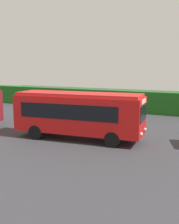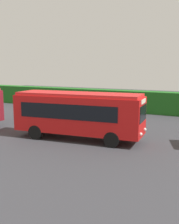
{
  "view_description": "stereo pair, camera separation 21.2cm",
  "coord_description": "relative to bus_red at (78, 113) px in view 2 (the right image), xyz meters",
  "views": [
    {
      "loc": [
        8.39,
        -17.69,
        5.01
      ],
      "look_at": [
        -0.54,
        -0.06,
        1.78
      ],
      "focal_mm": 45.05,
      "sensor_mm": 36.0,
      "label": 1
    },
    {
      "loc": [
        8.58,
        -17.6,
        5.01
      ],
      "look_at": [
        -0.54,
        -0.06,
        1.78
      ],
      "focal_mm": 45.05,
      "sensor_mm": 36.0,
      "label": 2
    }
  ],
  "objects": [
    {
      "name": "hedge_row",
      "position": [
        0.86,
        13.18,
        -0.69
      ],
      "size": [
        53.22,
        1.73,
        2.33
      ],
      "primitive_type": "cube",
      "color": "#1F631E",
      "rests_on": "ground_plane"
    },
    {
      "name": "person_right",
      "position": [
        -1.85,
        2.33,
        -0.98
      ],
      "size": [
        0.47,
        0.28,
        1.68
      ],
      "rotation": [
        0.0,
        0.0,
        1.52
      ],
      "color": "#4C6B47",
      "rests_on": "ground_plane"
    },
    {
      "name": "ground_plane",
      "position": [
        0.86,
        1.1,
        -1.86
      ],
      "size": [
        82.44,
        82.44,
        0.0
      ],
      "primitive_type": "plane",
      "color": "#38383D"
    },
    {
      "name": "bus_red",
      "position": [
        0.0,
        0.0,
        0.0
      ],
      "size": [
        9.14,
        3.46,
        3.23
      ],
      "rotation": [
        0.0,
        0.0,
        0.11
      ],
      "color": "red",
      "rests_on": "ground_plane"
    }
  ]
}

